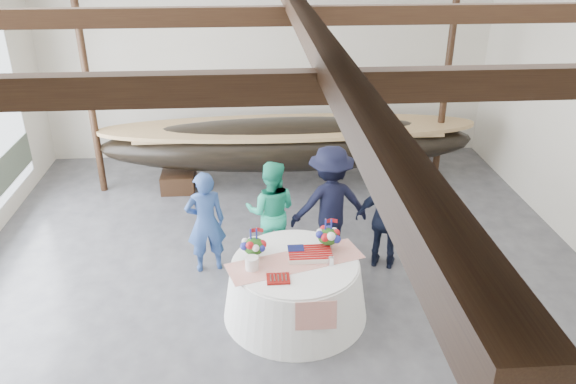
{
  "coord_description": "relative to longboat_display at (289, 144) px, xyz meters",
  "views": [
    {
      "loc": [
        -0.45,
        -6.52,
        5.09
      ],
      "look_at": [
        0.12,
        1.32,
        1.24
      ],
      "focal_mm": 35.0,
      "sensor_mm": 36.0,
      "label": 1
    }
  ],
  "objects": [
    {
      "name": "guest_man_right",
      "position": [
        1.3,
        -3.19,
        -0.08
      ],
      "size": [
        1.06,
        0.72,
        1.68
      ],
      "primitive_type": "imported",
      "rotation": [
        0.0,
        0.0,
        2.79
      ],
      "color": "black",
      "rests_on": "ground"
    },
    {
      "name": "wall_back",
      "position": [
        -0.35,
        1.77,
        1.33
      ],
      "size": [
        10.0,
        0.02,
        4.5
      ],
      "primitive_type": "cube",
      "color": "silver",
      "rests_on": "ground"
    },
    {
      "name": "guest_woman_teal",
      "position": [
        -0.49,
        -2.83,
        -0.06
      ],
      "size": [
        0.93,
        0.78,
        1.72
      ],
      "primitive_type": "imported",
      "rotation": [
        0.0,
        0.0,
        2.98
      ],
      "color": "#21AE85",
      "rests_on": "ground"
    },
    {
      "name": "guest_man_left",
      "position": [
        0.45,
        -2.88,
        0.06
      ],
      "size": [
        1.35,
        0.89,
        1.96
      ],
      "primitive_type": "imported",
      "rotation": [
        0.0,
        0.0,
        3.28
      ],
      "color": "black",
      "rests_on": "ground"
    },
    {
      "name": "longboat_display",
      "position": [
        0.0,
        0.0,
        0.0
      ],
      "size": [
        7.67,
        1.53,
        1.44
      ],
      "color": "black",
      "rests_on": "ground"
    },
    {
      "name": "pavilion_structure",
      "position": [
        -0.35,
        -3.49,
        3.08
      ],
      "size": [
        9.8,
        11.76,
        4.5
      ],
      "color": "black",
      "rests_on": "ground"
    },
    {
      "name": "tabletop_items",
      "position": [
        -0.28,
        -4.17,
        0.1
      ],
      "size": [
        1.96,
        1.08,
        0.4
      ],
      "color": "red",
      "rests_on": "banquet_table"
    },
    {
      "name": "floor",
      "position": [
        -0.35,
        -4.23,
        -0.92
      ],
      "size": [
        10.0,
        12.0,
        0.01
      ],
      "primitive_type": "cube",
      "color": "#3D3D42",
      "rests_on": "ground"
    },
    {
      "name": "banquet_table",
      "position": [
        -0.23,
        -4.31,
        -0.48
      ],
      "size": [
        2.03,
        2.03,
        0.87
      ],
      "color": "white",
      "rests_on": "ground"
    },
    {
      "name": "guest_woman_blue",
      "position": [
        -1.53,
        -3.08,
        -0.07
      ],
      "size": [
        0.69,
        0.53,
        1.69
      ],
      "primitive_type": "imported",
      "rotation": [
        0.0,
        0.0,
        3.36
      ],
      "color": "navy",
      "rests_on": "ground"
    }
  ]
}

